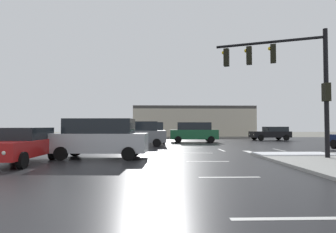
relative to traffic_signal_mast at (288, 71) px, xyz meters
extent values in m
plane|color=slate|center=(-4.33, 4.95, -4.51)|extent=(120.00, 120.00, 0.00)
cube|color=#232326|center=(-4.33, 4.95, -4.50)|extent=(44.00, 44.00, 0.02)
cube|color=white|center=(0.67, 0.95, -4.34)|extent=(4.00, 1.60, 0.06)
cube|color=silver|center=(-4.33, -9.05, -4.48)|extent=(2.00, 0.15, 0.01)
cube|color=silver|center=(-4.33, -5.05, -4.48)|extent=(2.00, 0.15, 0.01)
cube|color=silver|center=(-4.33, -1.05, -4.48)|extent=(2.00, 0.15, 0.01)
cube|color=silver|center=(-4.33, 2.95, -4.48)|extent=(2.00, 0.15, 0.01)
cube|color=silver|center=(-4.33, 6.95, -4.48)|extent=(2.00, 0.15, 0.01)
cube|color=silver|center=(-4.33, 10.95, -4.48)|extent=(2.00, 0.15, 0.01)
cube|color=silver|center=(-4.33, 14.95, -4.48)|extent=(2.00, 0.15, 0.01)
cube|color=silver|center=(-4.33, 18.95, -4.48)|extent=(2.00, 0.15, 0.01)
cube|color=silver|center=(-4.33, 22.95, -4.48)|extent=(2.00, 0.15, 0.01)
cube|color=silver|center=(-14.33, 4.95, -4.48)|extent=(0.15, 2.00, 0.01)
cube|color=silver|center=(-10.33, 4.95, -4.48)|extent=(0.15, 2.00, 0.01)
cube|color=silver|center=(-6.33, 4.95, -4.48)|extent=(0.15, 2.00, 0.01)
cube|color=silver|center=(-2.33, 4.95, -4.48)|extent=(0.15, 2.00, 0.01)
cube|color=silver|center=(1.67, 4.95, -4.48)|extent=(0.15, 2.00, 0.01)
cube|color=silver|center=(5.67, 4.95, -4.48)|extent=(0.15, 2.00, 0.01)
cube|color=silver|center=(-0.83, 0.95, -4.48)|extent=(0.45, 7.00, 0.01)
cylinder|color=black|center=(1.62, -0.64, -1.19)|extent=(0.22, 0.22, 6.35)
cylinder|color=black|center=(-0.88, 0.35, 1.58)|extent=(5.05, 2.11, 0.14)
cube|color=black|center=(-0.63, 0.25, 0.96)|extent=(0.39, 0.44, 0.95)
sphere|color=yellow|center=(-0.78, 0.31, 1.24)|extent=(0.20, 0.20, 0.20)
cube|color=black|center=(-1.76, 0.70, 0.96)|extent=(0.39, 0.44, 0.95)
sphere|color=yellow|center=(-1.91, 0.76, 1.24)|extent=(0.20, 0.20, 0.20)
cube|color=black|center=(-2.88, 1.14, 0.96)|extent=(0.39, 0.44, 0.95)
sphere|color=yellow|center=(-3.03, 1.20, 1.24)|extent=(0.20, 0.20, 0.20)
cube|color=black|center=(1.62, -0.64, -1.17)|extent=(0.28, 0.36, 0.90)
cube|color=#BCB29E|center=(-0.82, 34.58, -2.25)|extent=(20.08, 8.00, 4.51)
cube|color=#3F3D3A|center=(-0.82, 34.58, 0.25)|extent=(20.08, 8.00, 0.50)
cylinder|color=black|center=(6.22, 6.02, -4.16)|extent=(0.27, 0.68, 0.66)
sphere|color=white|center=(6.49, 6.71, -3.81)|extent=(0.18, 0.18, 0.18)
cube|color=#195933|center=(-3.08, 14.30, -3.68)|extent=(4.86, 2.10, 0.95)
cube|color=black|center=(-3.08, 14.30, -2.83)|extent=(3.41, 1.90, 0.75)
cylinder|color=black|center=(-4.74, 13.38, -4.16)|extent=(0.67, 0.24, 0.66)
cylinder|color=black|center=(-4.68, 15.33, -4.16)|extent=(0.67, 0.24, 0.66)
cylinder|color=black|center=(-1.48, 13.28, -4.16)|extent=(0.67, 0.24, 0.66)
cylinder|color=black|center=(-1.42, 15.22, -4.16)|extent=(0.67, 0.24, 0.66)
sphere|color=white|center=(-5.45, 13.75, -3.68)|extent=(0.18, 0.18, 0.18)
sphere|color=white|center=(-5.41, 15.00, -3.68)|extent=(0.18, 0.18, 0.18)
cube|color=#B7BABF|center=(-9.64, 0.43, -3.68)|extent=(4.90, 2.21, 0.95)
cube|color=black|center=(-9.64, 0.43, -2.83)|extent=(3.45, 1.98, 0.75)
cylinder|color=black|center=(-11.33, -0.46, -4.16)|extent=(0.67, 0.26, 0.66)
cylinder|color=black|center=(-11.22, 1.49, -4.16)|extent=(0.67, 0.26, 0.66)
cylinder|color=black|center=(-8.07, -0.64, -4.16)|extent=(0.67, 0.26, 0.66)
cylinder|color=black|center=(-7.96, 1.31, -4.16)|extent=(0.67, 0.26, 0.66)
sphere|color=white|center=(-12.02, -0.07, -3.68)|extent=(0.18, 0.18, 0.18)
sphere|color=white|center=(-11.95, 1.18, -3.68)|extent=(0.18, 0.18, 0.18)
cube|color=slate|center=(-8.47, 8.93, -3.68)|extent=(4.86, 2.12, 0.95)
cube|color=black|center=(-8.47, 8.93, -2.83)|extent=(3.42, 1.91, 0.75)
cylinder|color=black|center=(-6.87, 9.96, -4.16)|extent=(0.67, 0.24, 0.66)
cylinder|color=black|center=(-6.80, 8.01, -4.16)|extent=(0.67, 0.24, 0.66)
cylinder|color=black|center=(-10.13, 9.85, -4.16)|extent=(0.67, 0.24, 0.66)
cylinder|color=black|center=(-10.06, 7.90, -4.16)|extent=(0.67, 0.24, 0.66)
sphere|color=white|center=(-6.14, 9.63, -3.68)|extent=(0.18, 0.18, 0.18)
sphere|color=white|center=(-6.10, 8.39, -3.68)|extent=(0.18, 0.18, 0.18)
cube|color=white|center=(-7.32, 14.21, -3.68)|extent=(2.50, 5.00, 0.95)
cube|color=black|center=(-7.32, 14.21, -2.83)|extent=(2.17, 3.55, 0.75)
cylinder|color=black|center=(-6.16, 12.70, -4.16)|extent=(0.30, 0.68, 0.66)
cylinder|color=black|center=(-8.10, 12.47, -4.16)|extent=(0.30, 0.68, 0.66)
cylinder|color=black|center=(-6.54, 15.94, -4.16)|extent=(0.30, 0.68, 0.66)
cylinder|color=black|center=(-8.48, 15.72, -4.16)|extent=(0.30, 0.68, 0.66)
sphere|color=white|center=(-6.42, 11.95, -3.68)|extent=(0.18, 0.18, 0.18)
sphere|color=white|center=(-7.66, 11.80, -3.68)|extent=(0.18, 0.18, 0.18)
cube|color=black|center=(6.38, 18.23, -3.81)|extent=(4.63, 2.17, 0.70)
cube|color=black|center=(7.05, 18.29, -3.18)|extent=(2.60, 1.85, 0.55)
cylinder|color=black|center=(4.93, 17.21, -4.16)|extent=(0.68, 0.27, 0.66)
cylinder|color=black|center=(4.78, 19.00, -4.16)|extent=(0.68, 0.27, 0.66)
cylinder|color=black|center=(7.97, 17.46, -4.16)|extent=(0.68, 0.27, 0.66)
cylinder|color=black|center=(7.83, 19.26, -4.16)|extent=(0.68, 0.27, 0.66)
sphere|color=white|center=(4.23, 17.48, -3.81)|extent=(0.18, 0.18, 0.18)
sphere|color=white|center=(4.14, 18.63, -3.81)|extent=(0.18, 0.18, 0.18)
cube|color=#B21919|center=(-12.79, -1.54, -3.81)|extent=(1.83, 4.51, 0.70)
cube|color=black|center=(-12.79, -0.86, -3.18)|extent=(1.67, 2.49, 0.55)
cylinder|color=black|center=(-11.87, -3.06, -4.16)|extent=(0.22, 0.66, 0.66)
cylinder|color=black|center=(-11.90, 0.00, -4.16)|extent=(0.22, 0.66, 0.66)
cylinder|color=black|center=(-13.70, -0.01, -4.16)|extent=(0.22, 0.66, 0.66)
sphere|color=white|center=(-12.19, -3.73, -3.81)|extent=(0.18, 0.18, 0.18)
camera|label=1|loc=(-6.58, -13.98, -2.83)|focal=29.68mm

